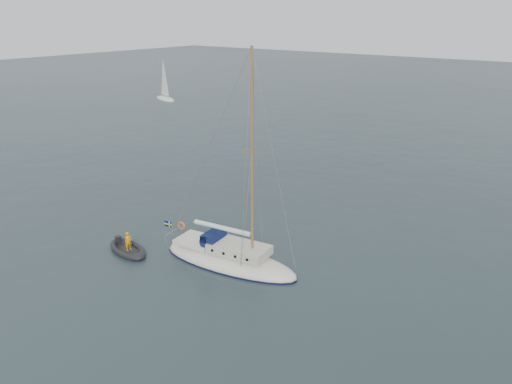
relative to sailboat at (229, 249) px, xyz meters
The scene contains 5 objects.
ground 3.50m from the sailboat, 54.60° to the left, with size 300.00×300.00×0.00m, color black.
sailboat is the anchor object (origin of this frame).
dinghy 2.82m from the sailboat, behind, with size 3.07×1.39×0.44m.
rib 6.98m from the sailboat, 157.03° to the right, with size 3.60×1.64×1.47m.
distant_yacht_a 63.00m from the sailboat, 140.10° to the left, with size 6.18×3.29×8.18m.
Camera 1 is at (15.87, -23.82, 14.76)m, focal length 35.00 mm.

